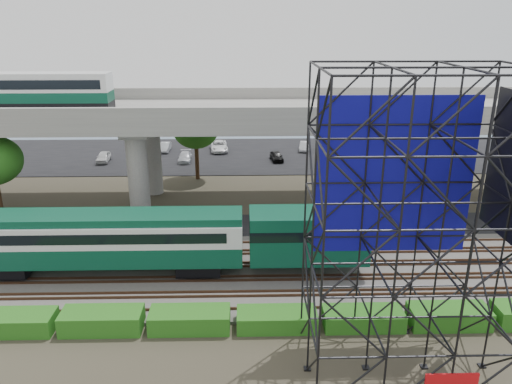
{
  "coord_description": "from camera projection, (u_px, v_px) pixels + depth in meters",
  "views": [
    {
      "loc": [
        -0.8,
        -28.93,
        16.95
      ],
      "look_at": [
        0.05,
        6.0,
        4.7
      ],
      "focal_mm": 35.0,
      "sensor_mm": 36.0,
      "label": 1
    }
  ],
  "objects": [
    {
      "name": "hedge_strip",
      "position": [
        277.0,
        319.0,
        28.69
      ],
      "size": [
        34.6,
        1.8,
        1.2
      ],
      "color": "#1D6116",
      "rests_on": "ground"
    },
    {
      "name": "commuter_train",
      "position": [
        133.0,
        238.0,
        33.65
      ],
      "size": [
        29.3,
        3.06,
        4.3
      ],
      "color": "black",
      "rests_on": "rail_tracks"
    },
    {
      "name": "suv",
      "position": [
        112.0,
        222.0,
        41.63
      ],
      "size": [
        5.4,
        2.67,
        1.47
      ],
      "primitive_type": "imported",
      "rotation": [
        0.0,
        0.0,
        1.61
      ],
      "color": "black",
      "rests_on": "service_road"
    },
    {
      "name": "harbor_water",
      "position": [
        249.0,
        122.0,
        85.74
      ],
      "size": [
        140.0,
        40.0,
        0.03
      ],
      "primitive_type": "cube",
      "color": "#4B5E7C",
      "rests_on": "ground"
    },
    {
      "name": "parked_cars",
      "position": [
        262.0,
        150.0,
        64.69
      ],
      "size": [
        36.71,
        9.54,
        1.31
      ],
      "color": "silver",
      "rests_on": "parking_lot"
    },
    {
      "name": "rail_tracks",
      "position": [
        257.0,
        271.0,
        34.71
      ],
      "size": [
        90.0,
        9.52,
        0.16
      ],
      "color": "#472D1E",
      "rests_on": "ballast_bed"
    },
    {
      "name": "trees",
      "position": [
        202.0,
        147.0,
        46.21
      ],
      "size": [
        40.94,
        16.94,
        7.69
      ],
      "color": "#382314",
      "rests_on": "ground"
    },
    {
      "name": "ground",
      "position": [
        257.0,
        289.0,
        32.91
      ],
      "size": [
        140.0,
        140.0,
        0.0
      ],
      "primitive_type": "plane",
      "color": "#474233",
      "rests_on": "ground"
    },
    {
      "name": "overpass",
      "position": [
        238.0,
        119.0,
        45.26
      ],
      "size": [
        80.0,
        12.0,
        12.4
      ],
      "color": "#9E9B93",
      "rests_on": "ground"
    },
    {
      "name": "ballast_bed",
      "position": [
        257.0,
        273.0,
        34.77
      ],
      "size": [
        90.0,
        12.0,
        0.2
      ],
      "primitive_type": "cube",
      "color": "slate",
      "rests_on": "ground"
    },
    {
      "name": "parking_lot",
      "position": [
        250.0,
        155.0,
        64.98
      ],
      "size": [
        90.0,
        18.0,
        0.08
      ],
      "primitive_type": "cube",
      "color": "black",
      "rests_on": "ground"
    },
    {
      "name": "scaffold_tower",
      "position": [
        410.0,
        234.0,
        23.07
      ],
      "size": [
        9.36,
        6.36,
        15.0
      ],
      "color": "black",
      "rests_on": "ground"
    },
    {
      "name": "service_road",
      "position": [
        254.0,
        226.0,
        42.81
      ],
      "size": [
        90.0,
        5.0,
        0.08
      ],
      "primitive_type": "cube",
      "color": "black",
      "rests_on": "ground"
    }
  ]
}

